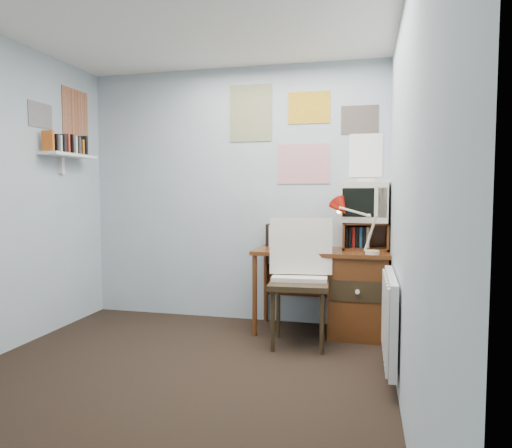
{
  "coord_description": "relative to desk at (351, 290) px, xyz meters",
  "views": [
    {
      "loc": [
        1.28,
        -2.64,
        1.28
      ],
      "look_at": [
        0.4,
        1.02,
        1.02
      ],
      "focal_mm": 32.0,
      "sensor_mm": 36.0,
      "label": 1
    }
  ],
  "objects": [
    {
      "name": "book_row",
      "position": [
        -0.51,
        0.18,
        0.46
      ],
      "size": [
        0.6,
        0.14,
        0.22
      ],
      "primitive_type": "cube",
      "color": "#5E3015",
      "rests_on": "desk"
    },
    {
      "name": "tv_riser",
      "position": [
        0.12,
        0.11,
        0.48
      ],
      "size": [
        0.4,
        0.3,
        0.25
      ],
      "primitive_type": "cube",
      "color": "#5E3015",
      "rests_on": "desk"
    },
    {
      "name": "right_wall",
      "position": [
        0.33,
        -1.48,
        0.84
      ],
      "size": [
        0.02,
        3.5,
        2.5
      ],
      "primitive_type": "cube",
      "color": "#ADBDC6",
      "rests_on": "ground"
    },
    {
      "name": "posters_back",
      "position": [
        -0.47,
        0.26,
        1.44
      ],
      "size": [
        1.2,
        0.01,
        0.9
      ],
      "primitive_type": "cube",
      "color": "white",
      "rests_on": "back_wall"
    },
    {
      "name": "posters_left",
      "position": [
        -2.67,
        -0.38,
        1.59
      ],
      "size": [
        0.01,
        0.7,
        0.6
      ],
      "primitive_type": "cube",
      "color": "white",
      "rests_on": "left_wall"
    },
    {
      "name": "crt_tv",
      "position": [
        0.11,
        0.13,
        0.8
      ],
      "size": [
        0.44,
        0.41,
        0.39
      ],
      "primitive_type": "cube",
      "rotation": [
        0.0,
        0.0,
        -0.09
      ],
      "color": "beige",
      "rests_on": "tv_riser"
    },
    {
      "name": "desk",
      "position": [
        0.0,
        0.0,
        0.0
      ],
      "size": [
        1.2,
        0.55,
        0.76
      ],
      "color": "#5E3015",
      "rests_on": "ground"
    },
    {
      "name": "radiator",
      "position": [
        0.29,
        -0.93,
        0.01
      ],
      "size": [
        0.09,
        0.8,
        0.6
      ],
      "primitive_type": "cube",
      "color": "white",
      "rests_on": "right_wall"
    },
    {
      "name": "desk_chair",
      "position": [
        -0.41,
        -0.41,
        0.11
      ],
      "size": [
        0.56,
        0.54,
        1.03
      ],
      "primitive_type": "cube",
      "rotation": [
        0.0,
        0.0,
        0.06
      ],
      "color": "black",
      "rests_on": "ground"
    },
    {
      "name": "desk_lamp",
      "position": [
        0.17,
        -0.21,
        0.57
      ],
      "size": [
        0.37,
        0.34,
        0.43
      ],
      "primitive_type": "cube",
      "rotation": [
        0.0,
        0.0,
        0.33
      ],
      "color": "#A9160B",
      "rests_on": "desk"
    },
    {
      "name": "wall_shelf",
      "position": [
        -2.57,
        -0.38,
        1.21
      ],
      "size": [
        0.2,
        0.62,
        0.24
      ],
      "primitive_type": "cube",
      "color": "white",
      "rests_on": "left_wall"
    },
    {
      "name": "back_wall",
      "position": [
        -1.17,
        0.27,
        0.84
      ],
      "size": [
        3.0,
        0.02,
        2.5
      ],
      "primitive_type": "cube",
      "color": "#ADBDC6",
      "rests_on": "ground"
    },
    {
      "name": "ground",
      "position": [
        -1.17,
        -1.48,
        -0.41
      ],
      "size": [
        3.5,
        3.5,
        0.0
      ],
      "primitive_type": "plane",
      "color": "black",
      "rests_on": "ground"
    }
  ]
}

